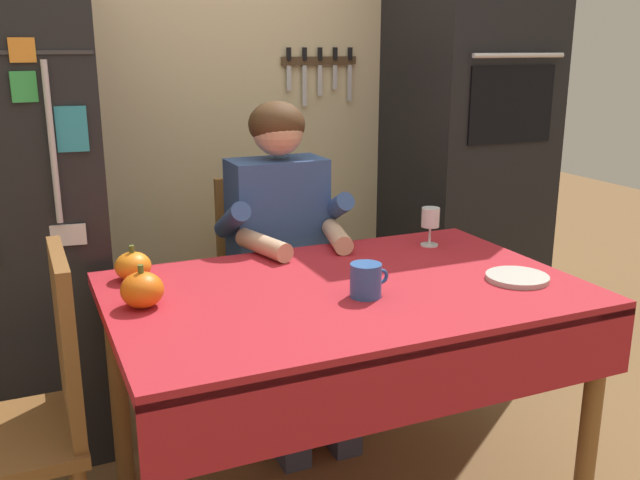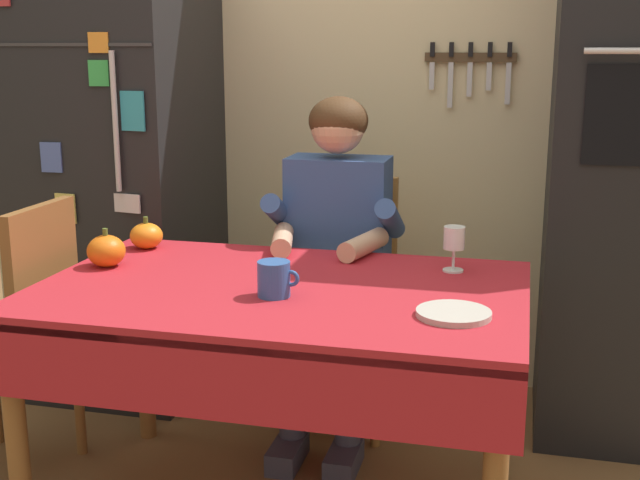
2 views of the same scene
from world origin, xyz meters
name	(u,v)px [view 1 (image 1 of 2)]	position (x,y,z in m)	size (l,w,h in m)	color
back_wall_assembly	(234,78)	(0.05, 1.35, 1.30)	(3.70, 0.13, 2.60)	beige
wall_oven	(467,133)	(1.05, 1.00, 1.05)	(0.60, 0.64, 2.10)	black
dining_table	(349,315)	(0.00, 0.08, 0.66)	(1.40, 0.90, 0.74)	brown
chair_behind_person	(268,281)	(0.02, 0.87, 0.51)	(0.40, 0.40, 0.93)	#9E6B33
seated_person	(284,239)	(0.02, 0.68, 0.74)	(0.47, 0.55, 1.25)	#38384C
chair_left_side	(33,408)	(-0.90, 0.14, 0.51)	(0.40, 0.40, 0.93)	brown
coffee_mug	(366,280)	(0.01, -0.01, 0.79)	(0.12, 0.09, 0.10)	#2D569E
wine_glass	(430,220)	(0.47, 0.38, 0.84)	(0.06, 0.06, 0.14)	white
pumpkin_large	(142,290)	(-0.59, 0.17, 0.79)	(0.12, 0.12, 0.12)	orange
pumpkin_medium	(133,266)	(-0.57, 0.42, 0.78)	(0.11, 0.11, 0.11)	orange
serving_tray	(517,278)	(0.51, -0.06, 0.75)	(0.19, 0.19, 0.02)	#B7B2A8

